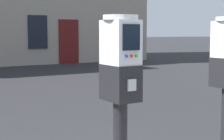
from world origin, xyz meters
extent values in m
cube|color=black|center=(0.28, -0.24, 1.22)|extent=(0.17, 0.24, 0.22)
cube|color=#A5A8AD|center=(0.28, -0.37, 1.22)|extent=(0.06, 0.01, 0.07)
cube|color=#B7BABF|center=(0.28, -0.24, 1.47)|extent=(0.17, 0.23, 0.27)
cube|color=black|center=(0.28, -0.36, 1.50)|extent=(0.12, 0.01, 0.15)
cylinder|color=blue|center=(0.25, -0.36, 1.39)|extent=(0.02, 0.01, 0.02)
cylinder|color=red|center=(0.28, -0.36, 1.39)|extent=(0.02, 0.01, 0.02)
cylinder|color=green|center=(0.32, -0.36, 1.39)|extent=(0.02, 0.01, 0.02)
cylinder|color=#B7BABF|center=(0.28, -0.24, 1.62)|extent=(0.22, 0.22, 0.03)
cube|color=black|center=(4.97, 14.08, 1.51)|extent=(0.90, 0.06, 1.51)
cube|color=black|center=(9.08, 14.08, 1.51)|extent=(0.90, 0.06, 1.51)
cube|color=#591414|center=(6.51, 14.08, 1.05)|extent=(1.00, 0.07, 2.10)
camera|label=1|loc=(-0.95, -2.17, 1.54)|focal=59.75mm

